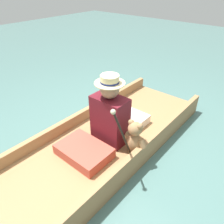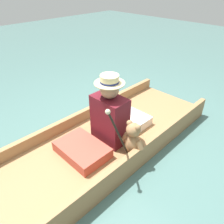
% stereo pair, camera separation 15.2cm
% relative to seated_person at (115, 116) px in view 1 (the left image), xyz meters
% --- Properties ---
extents(ground_plane, '(16.00, 16.00, 0.00)m').
position_rel_seated_person_xyz_m(ground_plane, '(-0.05, -0.07, -0.41)').
color(ground_plane, '#476B66').
extents(punt_boat, '(1.00, 2.82, 0.27)m').
position_rel_seated_person_xyz_m(punt_boat, '(-0.05, -0.07, -0.33)').
color(punt_boat, '#997047').
rests_on(punt_boat, ground_plane).
extents(seat_cushion, '(0.54, 0.38, 0.11)m').
position_rel_seated_person_xyz_m(seat_cushion, '(-0.03, -0.45, -0.22)').
color(seat_cushion, '#B24738').
rests_on(seat_cushion, punt_boat).
extents(seated_person, '(0.38, 0.73, 0.78)m').
position_rel_seated_person_xyz_m(seated_person, '(0.00, 0.00, 0.00)').
color(seated_person, white).
rests_on(seated_person, punt_boat).
extents(teddy_bear, '(0.28, 0.16, 0.40)m').
position_rel_seated_person_xyz_m(teddy_bear, '(0.33, -0.08, -0.10)').
color(teddy_bear, '#9E754C').
rests_on(teddy_bear, punt_boat).
extents(wine_glass, '(0.10, 0.10, 0.10)m').
position_rel_seated_person_xyz_m(wine_glass, '(-0.33, 0.25, -0.22)').
color(wine_glass, silver).
rests_on(wine_glass, punt_boat).
extents(walking_cane, '(0.04, 0.33, 0.72)m').
position_rel_seated_person_xyz_m(walking_cane, '(0.35, -0.33, 0.14)').
color(walking_cane, black).
rests_on(walking_cane, punt_boat).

